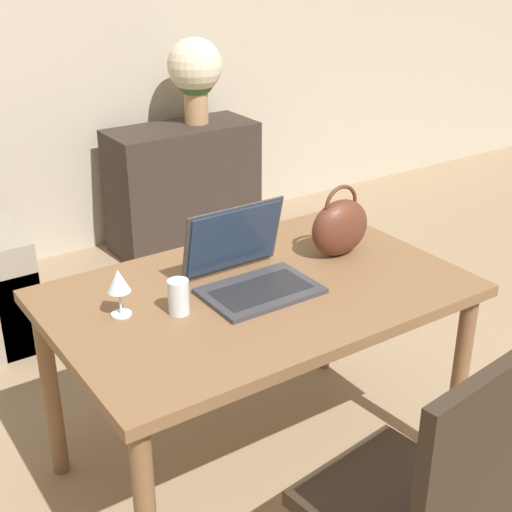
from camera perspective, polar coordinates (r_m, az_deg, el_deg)
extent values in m
cube|color=#BCB29E|center=(4.26, -17.78, 16.99)|extent=(10.00, 0.06, 2.70)
cube|color=brown|center=(2.40, 0.14, -3.00)|extent=(1.37, 0.88, 0.04)
cylinder|color=brown|center=(2.72, 15.95, -9.52)|extent=(0.06, 0.06, 0.71)
cylinder|color=brown|center=(2.66, -16.09, -10.36)|extent=(0.06, 0.06, 0.71)
cylinder|color=brown|center=(3.18, 5.61, -3.36)|extent=(0.06, 0.06, 0.71)
cube|color=#2D2319|center=(2.09, 11.16, -18.87)|extent=(0.49, 0.49, 0.05)
cube|color=#2D2319|center=(1.83, 16.93, -15.53)|extent=(0.42, 0.09, 0.50)
cylinder|color=#2D2319|center=(2.43, 10.02, -18.42)|extent=(0.04, 0.04, 0.39)
cube|color=#332823|center=(4.45, -5.82, 5.47)|extent=(0.90, 0.40, 0.77)
cube|color=#38383D|center=(2.35, 0.34, -2.81)|extent=(0.37, 0.25, 0.02)
cube|color=black|center=(2.34, 0.42, -2.69)|extent=(0.32, 0.17, 0.00)
cube|color=#38383D|center=(2.42, -1.86, 1.41)|extent=(0.37, 0.07, 0.25)
cube|color=#23334C|center=(2.41, -1.76, 1.39)|extent=(0.34, 0.06, 0.22)
cylinder|color=silver|center=(2.22, -6.21, -3.27)|extent=(0.07, 0.07, 0.11)
cylinder|color=silver|center=(2.26, -10.72, -4.59)|extent=(0.07, 0.07, 0.01)
cylinder|color=silver|center=(2.24, -10.80, -3.66)|extent=(0.01, 0.01, 0.08)
cone|color=silver|center=(2.21, -10.95, -1.94)|extent=(0.07, 0.07, 0.07)
ellipsoid|color=#592D1E|center=(2.61, 6.72, 2.26)|extent=(0.24, 0.12, 0.21)
torus|color=#592D1E|center=(2.58, 6.82, 4.12)|extent=(0.15, 0.01, 0.15)
cylinder|color=tan|center=(4.38, -4.81, 11.96)|extent=(0.14, 0.14, 0.22)
sphere|color=#3D6B38|center=(4.34, -4.89, 14.11)|extent=(0.24, 0.24, 0.24)
sphere|color=beige|center=(4.33, -4.92, 14.95)|extent=(0.32, 0.32, 0.32)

